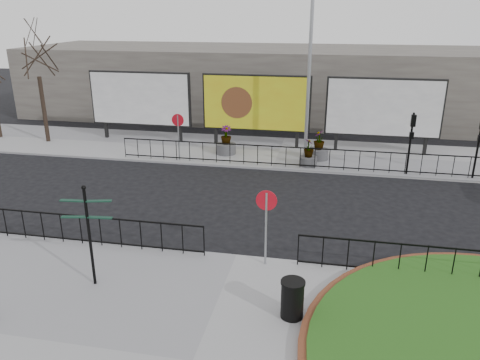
% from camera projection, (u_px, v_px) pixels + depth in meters
% --- Properties ---
extents(ground, '(90.00, 90.00, 0.00)m').
position_uv_depth(ground, '(237.00, 258.00, 15.25)').
color(ground, black).
rests_on(ground, ground).
extents(pavement_far, '(44.00, 6.00, 0.12)m').
position_uv_depth(pavement_far, '(279.00, 152.00, 26.29)').
color(pavement_far, gray).
rests_on(pavement_far, ground).
extents(railing_near_left, '(10.00, 0.10, 1.10)m').
position_uv_depth(railing_near_left, '(61.00, 228.00, 15.83)').
color(railing_near_left, black).
rests_on(railing_near_left, pavement_near).
extents(railing_near_right, '(9.00, 0.10, 1.10)m').
position_uv_depth(railing_near_right, '(454.00, 264.00, 13.57)').
color(railing_near_right, black).
rests_on(railing_near_right, pavement_near).
extents(railing_far, '(18.00, 0.10, 1.10)m').
position_uv_depth(railing_far, '(293.00, 157.00, 23.41)').
color(railing_far, black).
rests_on(railing_far, pavement_far).
extents(speed_sign_far, '(0.64, 0.07, 2.47)m').
position_uv_depth(speed_sign_far, '(178.00, 127.00, 24.17)').
color(speed_sign_far, gray).
rests_on(speed_sign_far, pavement_far).
extents(speed_sign_near, '(0.64, 0.07, 2.47)m').
position_uv_depth(speed_sign_near, '(266.00, 211.00, 14.05)').
color(speed_sign_near, gray).
rests_on(speed_sign_near, pavement_near).
extents(billboard_left, '(6.20, 0.31, 4.10)m').
position_uv_depth(billboard_left, '(140.00, 99.00, 27.85)').
color(billboard_left, black).
rests_on(billboard_left, pavement_far).
extents(billboard_mid, '(6.20, 0.31, 4.10)m').
position_uv_depth(billboard_mid, '(256.00, 103.00, 26.59)').
color(billboard_mid, black).
rests_on(billboard_mid, pavement_far).
extents(billboard_right, '(6.20, 0.31, 4.10)m').
position_uv_depth(billboard_right, '(384.00, 108.00, 25.32)').
color(billboard_right, black).
rests_on(billboard_right, pavement_far).
extents(lamp_post, '(0.74, 0.18, 9.23)m').
position_uv_depth(lamp_post, '(309.00, 69.00, 23.46)').
color(lamp_post, gray).
rests_on(lamp_post, pavement_far).
extents(signal_pole_a, '(0.22, 0.26, 3.00)m').
position_uv_depth(signal_pole_a, '(411.00, 134.00, 21.96)').
color(signal_pole_a, black).
rests_on(signal_pole_a, pavement_far).
extents(signal_pole_b, '(0.22, 0.26, 3.00)m').
position_uv_depth(signal_pole_b, '(480.00, 138.00, 21.42)').
color(signal_pole_b, black).
rests_on(signal_pole_b, pavement_far).
extents(tree_left, '(2.00, 2.00, 7.00)m').
position_uv_depth(tree_left, '(40.00, 83.00, 27.14)').
color(tree_left, '#2D2119').
rests_on(tree_left, pavement_far).
extents(building_backdrop, '(40.00, 10.00, 5.00)m').
position_uv_depth(building_backdrop, '(296.00, 83.00, 34.67)').
color(building_backdrop, slate).
rests_on(building_backdrop, ground).
extents(fingerpost_sign, '(1.43, 0.43, 3.06)m').
position_uv_depth(fingerpost_sign, '(88.00, 226.00, 12.98)').
color(fingerpost_sign, black).
rests_on(fingerpost_sign, pavement_near).
extents(litter_bin, '(0.63, 0.63, 1.05)m').
position_uv_depth(litter_bin, '(292.00, 299.00, 11.97)').
color(litter_bin, black).
rests_on(litter_bin, pavement_near).
extents(planter_a, '(1.08, 1.08, 1.57)m').
position_uv_depth(planter_a, '(226.00, 144.00, 25.67)').
color(planter_a, '#4C4C4F').
rests_on(planter_a, pavement_far).
extents(planter_b, '(0.90, 0.90, 1.40)m').
position_uv_depth(planter_b, '(308.00, 156.00, 23.72)').
color(planter_b, '#4C4C4F').
rests_on(planter_b, pavement_far).
extents(planter_c, '(1.05, 1.05, 1.57)m').
position_uv_depth(planter_c, '(319.00, 149.00, 24.76)').
color(planter_c, '#4C4C4F').
rests_on(planter_c, pavement_far).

